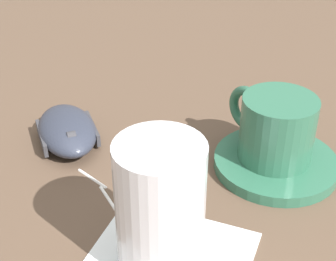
{
  "coord_description": "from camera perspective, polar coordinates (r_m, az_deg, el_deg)",
  "views": [
    {
      "loc": [
        -0.2,
        0.32,
        0.32
      ],
      "look_at": [
        -0.02,
        -0.09,
        0.03
      ],
      "focal_mm": 55.0,
      "sensor_mm": 36.0,
      "label": 1
    }
  ],
  "objects": [
    {
      "name": "drinking_glass",
      "position": [
        0.39,
        -0.87,
        -8.57
      ],
      "size": [
        0.07,
        0.07,
        0.11
      ],
      "primitive_type": "cylinder",
      "color": "silver",
      "rests_on": "napkin_under_glass"
    },
    {
      "name": "ground_plane",
      "position": [
        0.49,
        -6.59,
        -7.57
      ],
      "size": [
        3.0,
        3.0,
        0.0
      ],
      "primitive_type": "plane",
      "color": "brown"
    },
    {
      "name": "coffee_cup",
      "position": [
        0.52,
        11.81,
        0.34
      ],
      "size": [
        0.1,
        0.07,
        0.07
      ],
      "color": "#2D664C",
      "rests_on": "saucer"
    },
    {
      "name": "saucer",
      "position": [
        0.54,
        11.84,
        -3.56
      ],
      "size": [
        0.13,
        0.13,
        0.01
      ],
      "primitive_type": "cylinder",
      "color": "#2D664C",
      "rests_on": "ground"
    },
    {
      "name": "computer_mouse",
      "position": [
        0.57,
        -11.11,
        0.04
      ],
      "size": [
        0.12,
        0.12,
        0.03
      ],
      "color": "#2D3342",
      "rests_on": "ground"
    }
  ]
}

